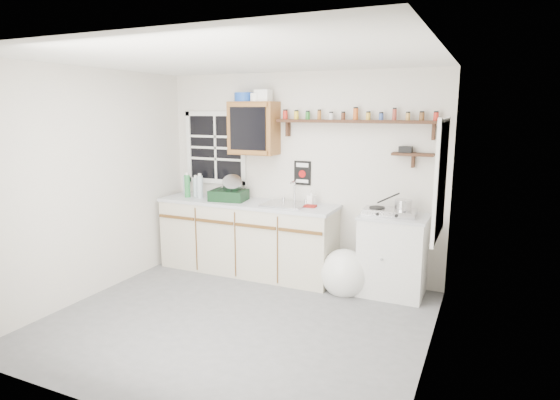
{
  "coord_description": "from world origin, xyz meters",
  "views": [
    {
      "loc": [
        2.18,
        -3.76,
        2.05
      ],
      "look_at": [
        0.22,
        0.55,
        1.14
      ],
      "focal_mm": 30.0,
      "sensor_mm": 36.0,
      "label": 1
    }
  ],
  "objects": [
    {
      "name": "saucepan",
      "position": [
        1.33,
        1.31,
        1.04
      ],
      "size": [
        0.42,
        0.3,
        0.19
      ],
      "rotation": [
        0.0,
        0.0,
        -0.67
      ],
      "color": "#ADADB2",
      "rests_on": "hotplate"
    },
    {
      "name": "room",
      "position": [
        0.0,
        0.0,
        1.25
      ],
      "size": [
        3.64,
        3.24,
        2.54
      ],
      "color": "#5A5B5D",
      "rests_on": "ground"
    },
    {
      "name": "upper_cabinet_clutter",
      "position": [
        -0.57,
        1.44,
        2.21
      ],
      "size": [
        0.48,
        0.24,
        0.14
      ],
      "color": "#1945A6",
      "rests_on": "upper_cabinet"
    },
    {
      "name": "main_cabinet",
      "position": [
        -0.58,
        1.3,
        0.46
      ],
      "size": [
        2.31,
        0.63,
        0.92
      ],
      "color": "beige",
      "rests_on": "floor"
    },
    {
      "name": "upper_cabinet",
      "position": [
        -0.55,
        1.44,
        1.82
      ],
      "size": [
        0.6,
        0.32,
        0.65
      ],
      "color": "brown",
      "rests_on": "wall_back"
    },
    {
      "name": "window_back",
      "position": [
        -1.2,
        1.59,
        1.55
      ],
      "size": [
        0.93,
        0.03,
        0.98
      ],
      "color": "black",
      "rests_on": "wall_back"
    },
    {
      "name": "soap_bottle",
      "position": [
        0.23,
        1.43,
        1.01
      ],
      "size": [
        0.1,
        0.1,
        0.18
      ],
      "primitive_type": "imported",
      "rotation": [
        0.0,
        0.0,
        -0.25
      ],
      "color": "silver",
      "rests_on": "main_cabinet"
    },
    {
      "name": "trash_bag",
      "position": [
        0.75,
        1.13,
        0.23
      ],
      "size": [
        0.48,
        0.43,
        0.55
      ],
      "color": "silver",
      "rests_on": "floor"
    },
    {
      "name": "warning_sign",
      "position": [
        0.05,
        1.59,
        1.28
      ],
      "size": [
        0.22,
        0.02,
        0.3
      ],
      "color": "black",
      "rests_on": "wall_back"
    },
    {
      "name": "right_cabinet",
      "position": [
        1.25,
        1.32,
        0.46
      ],
      "size": [
        0.73,
        0.57,
        0.91
      ],
      "color": "silver",
      "rests_on": "floor"
    },
    {
      "name": "window_right",
      "position": [
        1.79,
        0.55,
        1.45
      ],
      "size": [
        0.03,
        0.78,
        1.08
      ],
      "color": "black",
      "rests_on": "wall_back"
    },
    {
      "name": "spice_shelf",
      "position": [
        0.72,
        1.51,
        1.93
      ],
      "size": [
        1.91,
        0.18,
        0.35
      ],
      "color": "black",
      "rests_on": "wall_back"
    },
    {
      "name": "hotplate",
      "position": [
        1.2,
        1.3,
        0.95
      ],
      "size": [
        0.58,
        0.33,
        0.08
      ],
      "rotation": [
        0.0,
        0.0,
        0.05
      ],
      "color": "#ADADB2",
      "rests_on": "right_cabinet"
    },
    {
      "name": "dish_rack",
      "position": [
        -0.81,
        1.27,
        1.03
      ],
      "size": [
        0.49,
        0.39,
        0.33
      ],
      "rotation": [
        0.0,
        0.0,
        0.15
      ],
      "color": "black",
      "rests_on": "main_cabinet"
    },
    {
      "name": "sink",
      "position": [
        -0.05,
        1.3,
        0.93
      ],
      "size": [
        0.52,
        0.44,
        0.29
      ],
      "color": "#ADADB2",
      "rests_on": "main_cabinet"
    },
    {
      "name": "secondary_shelf",
      "position": [
        1.36,
        1.52,
        1.58
      ],
      "size": [
        0.45,
        0.16,
        0.24
      ],
      "color": "black",
      "rests_on": "wall_back"
    },
    {
      "name": "water_bottles",
      "position": [
        -1.39,
        1.29,
        1.06
      ],
      "size": [
        0.37,
        0.19,
        0.33
      ],
      "color": "#A1B5BD",
      "rests_on": "main_cabinet"
    },
    {
      "name": "rag",
      "position": [
        0.26,
        1.32,
        0.93
      ],
      "size": [
        0.15,
        0.14,
        0.02
      ],
      "primitive_type": "cube",
      "rotation": [
        0.0,
        0.0,
        0.1
      ],
      "color": "maroon",
      "rests_on": "main_cabinet"
    }
  ]
}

